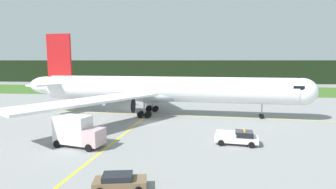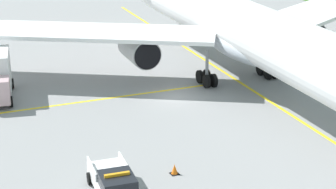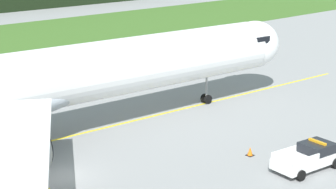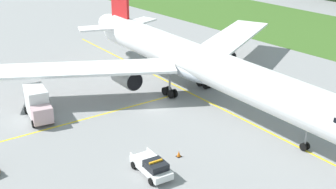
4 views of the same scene
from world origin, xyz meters
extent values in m
plane|color=gray|center=(0.00, 0.00, 0.00)|extent=(320.00, 320.00, 0.00)
cube|color=yellow|center=(2.18, 6.83, 0.00)|extent=(75.69, 6.30, 0.01)
cylinder|color=white|center=(2.18, 6.83, 5.12)|extent=(47.67, 8.54, 4.81)
ellipsoid|color=#A7AFB9|center=(-0.18, 7.01, 3.80)|extent=(13.11, 6.04, 2.64)
cube|color=white|center=(-5.80, 20.81, 4.52)|extent=(15.31, 24.94, 0.35)
cylinder|color=#AEAEAE|center=(-3.12, 15.82, 3.18)|extent=(4.57, 2.92, 2.58)
cylinder|color=black|center=(-0.89, 15.65, 3.18)|extent=(0.31, 2.38, 2.38)
cube|color=white|center=(-7.90, -5.73, 4.52)|extent=(18.31, 23.88, 0.35)
cylinder|color=#AEAEAE|center=(-4.47, -1.22, 3.18)|extent=(4.57, 2.92, 2.58)
cylinder|color=black|center=(-2.24, -1.40, 3.18)|extent=(0.31, 2.38, 2.38)
cylinder|color=gray|center=(-0.93, 10.21, 1.96)|extent=(0.28, 0.28, 2.72)
cylinder|color=black|center=(-0.26, 9.80, 0.60)|extent=(1.22, 0.39, 1.20)
cylinder|color=black|center=(-0.21, 10.50, 0.60)|extent=(1.22, 0.39, 1.20)
cylinder|color=black|center=(-1.66, 9.91, 0.60)|extent=(1.22, 0.39, 1.20)
cylinder|color=black|center=(-1.60, 10.61, 0.60)|extent=(1.22, 0.39, 1.20)
cylinder|color=gray|center=(-1.43, 3.98, 1.96)|extent=(0.28, 0.28, 2.72)
cylinder|color=black|center=(-0.70, 4.27, 0.60)|extent=(1.22, 0.39, 1.20)
cylinder|color=black|center=(-0.76, 3.57, 0.60)|extent=(1.22, 0.39, 1.20)
cylinder|color=black|center=(-2.10, 4.38, 0.60)|extent=(1.22, 0.39, 1.20)
cylinder|color=black|center=(-2.15, 3.68, 0.60)|extent=(1.22, 0.39, 1.20)
cube|color=white|center=(13.14, -10.66, 0.73)|extent=(5.58, 2.79, 0.70)
cube|color=black|center=(14.09, -10.79, 1.43)|extent=(2.38, 2.19, 0.70)
cube|color=white|center=(12.00, -9.51, 1.31)|extent=(2.55, 0.45, 0.45)
cube|color=white|center=(11.73, -11.47, 1.31)|extent=(2.55, 0.45, 0.45)
cube|color=orange|center=(14.09, -10.79, 1.86)|extent=(0.40, 1.47, 0.16)
cylinder|color=black|center=(11.48, -9.36, 0.38)|extent=(0.79, 0.34, 0.76)
cylinder|color=black|center=(11.19, -11.47, 0.38)|extent=(0.79, 0.34, 0.76)
cylinder|color=black|center=(-3.85, -12.87, 0.45)|extent=(0.94, 0.47, 0.90)
cylinder|color=black|center=(-8.30, -11.78, 0.45)|extent=(0.94, 0.47, 0.90)
cube|color=black|center=(12.34, -6.26, 0.01)|extent=(0.53, 0.53, 0.03)
cone|color=orange|center=(12.34, -6.26, 0.35)|extent=(0.41, 0.41, 0.64)
camera|label=1|loc=(7.80, -44.25, 10.56)|focal=28.59mm
camera|label=2|loc=(42.15, -21.53, 17.75)|focal=63.82mm
camera|label=3|loc=(-19.38, -30.63, 15.76)|focal=60.43mm
camera|label=4|loc=(46.09, -35.86, 25.56)|focal=50.75mm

